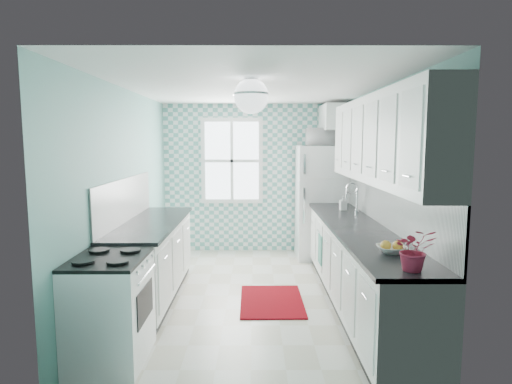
{
  "coord_description": "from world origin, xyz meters",
  "views": [
    {
      "loc": [
        0.03,
        -5.05,
        1.89
      ],
      "look_at": [
        0.05,
        0.25,
        1.25
      ],
      "focal_mm": 30.0,
      "sensor_mm": 36.0,
      "label": 1
    }
  ],
  "objects_px": {
    "fruit_bowl": "(392,249)",
    "microwave": "(322,137)",
    "fridge": "(321,202)",
    "sink": "(343,214)",
    "stove": "(110,308)",
    "potted_plant": "(414,249)",
    "ceiling_light": "(251,96)"
  },
  "relations": [
    {
      "from": "fruit_bowl",
      "to": "microwave",
      "type": "height_order",
      "value": "microwave"
    },
    {
      "from": "fridge",
      "to": "sink",
      "type": "distance_m",
      "value": 1.26
    },
    {
      "from": "stove",
      "to": "potted_plant",
      "type": "distance_m",
      "value": 2.52
    },
    {
      "from": "potted_plant",
      "to": "stove",
      "type": "bearing_deg",
      "value": 169.08
    },
    {
      "from": "fruit_bowl",
      "to": "microwave",
      "type": "xyz_separation_m",
      "value": [
        -0.09,
        3.28,
        0.98
      ]
    },
    {
      "from": "sink",
      "to": "microwave",
      "type": "relative_size",
      "value": 1.06
    },
    {
      "from": "ceiling_light",
      "to": "stove",
      "type": "height_order",
      "value": "ceiling_light"
    },
    {
      "from": "stove",
      "to": "microwave",
      "type": "height_order",
      "value": "microwave"
    },
    {
      "from": "ceiling_light",
      "to": "sink",
      "type": "bearing_deg",
      "value": 47.48
    },
    {
      "from": "fridge",
      "to": "sink",
      "type": "relative_size",
      "value": 3.4
    },
    {
      "from": "fridge",
      "to": "fruit_bowl",
      "type": "relative_size",
      "value": 7.38
    },
    {
      "from": "ceiling_light",
      "to": "fruit_bowl",
      "type": "distance_m",
      "value": 1.94
    },
    {
      "from": "potted_plant",
      "to": "ceiling_light",
      "type": "bearing_deg",
      "value": 134.62
    },
    {
      "from": "fridge",
      "to": "fruit_bowl",
      "type": "bearing_deg",
      "value": -88.95
    },
    {
      "from": "ceiling_light",
      "to": "fridge",
      "type": "xyz_separation_m",
      "value": [
        1.11,
        2.57,
        -1.42
      ]
    },
    {
      "from": "fridge",
      "to": "potted_plant",
      "type": "height_order",
      "value": "fridge"
    },
    {
      "from": "stove",
      "to": "microwave",
      "type": "relative_size",
      "value": 1.79
    },
    {
      "from": "sink",
      "to": "fruit_bowl",
      "type": "height_order",
      "value": "sink"
    },
    {
      "from": "ceiling_light",
      "to": "fruit_bowl",
      "type": "height_order",
      "value": "ceiling_light"
    },
    {
      "from": "ceiling_light",
      "to": "potted_plant",
      "type": "xyz_separation_m",
      "value": [
        1.2,
        -1.22,
        -1.22
      ]
    },
    {
      "from": "fruit_bowl",
      "to": "ceiling_light",
      "type": "bearing_deg",
      "value": 149.3
    },
    {
      "from": "ceiling_light",
      "to": "fridge",
      "type": "distance_m",
      "value": 3.14
    },
    {
      "from": "ceiling_light",
      "to": "potted_plant",
      "type": "height_order",
      "value": "ceiling_light"
    },
    {
      "from": "ceiling_light",
      "to": "sink",
      "type": "height_order",
      "value": "ceiling_light"
    },
    {
      "from": "sink",
      "to": "microwave",
      "type": "bearing_deg",
      "value": 97.59
    },
    {
      "from": "ceiling_light",
      "to": "sink",
      "type": "xyz_separation_m",
      "value": [
        1.2,
        1.31,
        -1.39
      ]
    },
    {
      "from": "fruit_bowl",
      "to": "sink",
      "type": "bearing_deg",
      "value": 89.89
    },
    {
      "from": "fruit_bowl",
      "to": "fridge",
      "type": "bearing_deg",
      "value": 91.57
    },
    {
      "from": "ceiling_light",
      "to": "fruit_bowl",
      "type": "xyz_separation_m",
      "value": [
        1.2,
        -0.71,
        -1.35
      ]
    },
    {
      "from": "stove",
      "to": "potted_plant",
      "type": "xyz_separation_m",
      "value": [
        2.4,
        -0.46,
        0.63
      ]
    },
    {
      "from": "fridge",
      "to": "fruit_bowl",
      "type": "distance_m",
      "value": 3.29
    },
    {
      "from": "fruit_bowl",
      "to": "potted_plant",
      "type": "relative_size",
      "value": 0.77
    }
  ]
}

